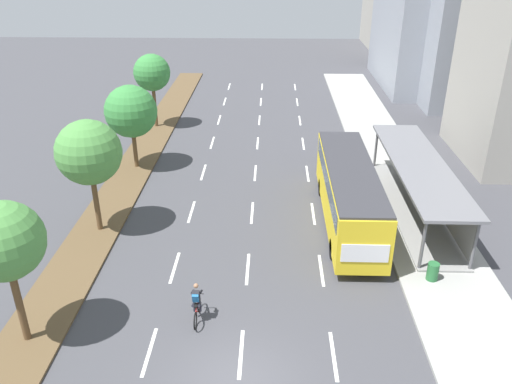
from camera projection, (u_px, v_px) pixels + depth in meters
ground_plane at (239, 382)px, 18.27m from camera, size 140.00×140.00×0.00m
median_strip at (139, 160)px, 36.41m from camera, size 2.60×52.00×0.12m
sidewalk_right at (388, 163)px, 35.91m from camera, size 4.50×52.00×0.15m
lane_divider_left at (203, 172)px, 34.66m from camera, size 0.14×47.35×0.01m
lane_divider_center at (255, 173)px, 34.57m from camera, size 0.14×47.35×0.01m
lane_divider_right at (307, 173)px, 34.47m from camera, size 0.14×47.35×0.01m
bus_shelter at (422, 182)px, 28.87m from camera, size 2.90×13.00×2.86m
bus at (349, 189)px, 27.59m from camera, size 2.54×11.29×3.37m
cyclist at (197, 304)px, 20.94m from camera, size 0.46×1.82×1.71m
median_tree_nearest at (3, 242)px, 18.17m from camera, size 2.92×2.92×5.89m
median_tree_second at (89, 153)px, 25.77m from camera, size 3.32×3.32×6.06m
median_tree_third at (131, 112)px, 33.59m from camera, size 3.43×3.43×5.60m
median_tree_fourth at (152, 73)px, 40.96m from camera, size 2.92×2.92×5.90m
trash_bin at (433, 271)px, 23.35m from camera, size 0.52×0.52×0.85m
building_far_right at (422, 7)px, 52.20m from camera, size 7.12×14.95×15.81m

